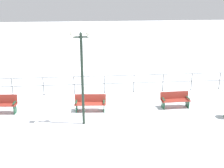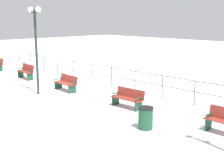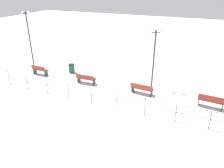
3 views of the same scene
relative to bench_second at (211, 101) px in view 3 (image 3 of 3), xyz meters
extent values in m
plane|color=white|center=(0.12, 4.55, -0.50)|extent=(80.00, 80.00, 0.00)
cube|color=maroon|center=(0.08, -0.01, -0.03)|extent=(0.56, 1.63, 0.04)
cube|color=maroon|center=(-0.14, 0.01, 0.22)|extent=(0.24, 1.61, 0.45)
cube|color=#19472D|center=(0.02, -0.71, -0.27)|extent=(0.40, 0.08, 0.48)
cube|color=#19472D|center=(0.13, 0.69, -0.27)|extent=(0.40, 0.08, 0.48)
cube|color=#19472D|center=(0.04, -0.71, 0.09)|extent=(0.40, 0.10, 0.04)
cube|color=#19472D|center=(0.15, 0.69, 0.09)|extent=(0.40, 0.10, 0.04)
cube|color=maroon|center=(0.21, 4.55, -0.08)|extent=(0.62, 1.66, 0.04)
cube|color=maroon|center=(-0.05, 4.57, 0.14)|extent=(0.22, 1.63, 0.40)
cube|color=#19472D|center=(0.16, 3.84, -0.29)|extent=(0.46, 0.08, 0.42)
cube|color=#19472D|center=(0.26, 5.27, -0.29)|extent=(0.46, 0.08, 0.42)
cube|color=#19472D|center=(0.17, 3.84, 0.04)|extent=(0.46, 0.10, 0.04)
cube|color=#19472D|center=(0.28, 5.27, 0.04)|extent=(0.46, 0.10, 0.04)
cube|color=maroon|center=(0.17, 9.12, -0.08)|extent=(0.56, 1.57, 0.04)
cube|color=maroon|center=(-0.09, 9.11, 0.13)|extent=(0.15, 1.56, 0.38)
cube|color=#19472D|center=(0.19, 8.44, -0.29)|extent=(0.46, 0.07, 0.43)
cube|color=#19472D|center=(0.15, 9.79, -0.29)|extent=(0.46, 0.07, 0.43)
cube|color=#19472D|center=(0.21, 8.44, 0.04)|extent=(0.46, 0.09, 0.04)
cube|color=#19472D|center=(0.17, 9.79, 0.04)|extent=(0.46, 0.09, 0.04)
cube|color=maroon|center=(0.16, 13.68, -0.04)|extent=(0.46, 1.45, 0.04)
cube|color=maroon|center=(-0.05, 13.68, 0.18)|extent=(0.14, 1.44, 0.41)
cube|color=#19472D|center=(0.15, 13.05, -0.27)|extent=(0.39, 0.06, 0.46)
cube|color=#19472D|center=(0.18, 14.30, -0.27)|extent=(0.39, 0.06, 0.46)
cube|color=#19472D|center=(0.17, 13.05, 0.08)|extent=(0.39, 0.08, 0.04)
cube|color=#19472D|center=(0.20, 14.30, 0.08)|extent=(0.39, 0.08, 0.04)
cylinder|color=#1E2D23|center=(1.64, 4.21, 1.63)|extent=(0.12, 0.12, 4.26)
cylinder|color=#1E2D23|center=(1.64, 4.21, 3.64)|extent=(0.07, 0.71, 0.07)
sphere|color=white|center=(1.64, 3.86, 3.77)|extent=(0.29, 0.29, 0.29)
sphere|color=white|center=(1.64, 4.56, 3.77)|extent=(0.29, 0.29, 0.29)
cone|color=#1E2D23|center=(1.64, 4.21, 3.82)|extent=(0.17, 0.17, 0.12)
cylinder|color=#1E2D23|center=(1.64, 15.73, 1.96)|extent=(0.13, 0.13, 4.94)
cylinder|color=#1E2D23|center=(1.64, 15.73, 4.31)|extent=(0.08, 0.66, 0.08)
sphere|color=white|center=(1.64, 15.40, 4.43)|extent=(0.26, 0.26, 0.26)
sphere|color=white|center=(1.64, 16.06, 4.43)|extent=(0.26, 0.26, 0.26)
cone|color=#1E2D23|center=(1.64, 15.73, 4.49)|extent=(0.18, 0.18, 0.12)
cylinder|color=#4C5156|center=(-2.40, 0.02, 0.05)|extent=(0.05, 0.05, 1.10)
cylinder|color=#4C5156|center=(-2.40, 1.83, 0.05)|extent=(0.05, 0.05, 1.10)
cylinder|color=#4C5156|center=(-2.40, 3.65, 0.05)|extent=(0.05, 0.05, 1.10)
cylinder|color=#4C5156|center=(-2.40, 5.46, 0.05)|extent=(0.05, 0.05, 1.10)
cylinder|color=#4C5156|center=(-2.40, 7.28, 0.05)|extent=(0.05, 0.05, 1.10)
cylinder|color=#4C5156|center=(-2.40, 9.09, 0.05)|extent=(0.05, 0.05, 1.10)
cylinder|color=#4C5156|center=(-2.40, 10.91, 0.05)|extent=(0.05, 0.05, 1.10)
cylinder|color=#4C5156|center=(-2.40, 12.73, 0.05)|extent=(0.05, 0.05, 1.10)
cylinder|color=#4C5156|center=(-2.40, 14.54, 0.05)|extent=(0.05, 0.05, 1.10)
cylinder|color=#4C5156|center=(-2.40, 4.55, 0.60)|extent=(0.04, 23.60, 0.04)
cylinder|color=#4C5156|center=(-2.40, 4.55, 0.10)|extent=(0.04, 23.60, 0.04)
cylinder|color=#1E4C2D|center=(1.63, 11.43, -0.13)|extent=(0.52, 0.52, 0.74)
cylinder|color=black|center=(1.63, 11.43, 0.27)|extent=(0.54, 0.54, 0.06)
camera|label=1|loc=(14.24, 4.40, 5.76)|focal=46.67mm
camera|label=2|loc=(9.88, 18.30, 3.38)|focal=50.52mm
camera|label=3|loc=(-13.50, 1.01, 6.79)|focal=34.90mm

